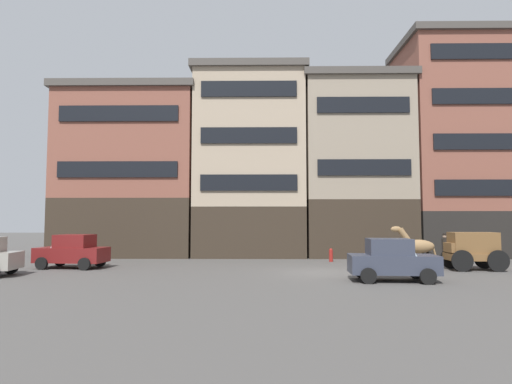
{
  "coord_description": "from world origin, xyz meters",
  "views": [
    {
      "loc": [
        -3.07,
        -20.85,
        2.68
      ],
      "look_at": [
        -3.35,
        2.05,
        4.19
      ],
      "focal_mm": 28.91,
      "sensor_mm": 36.0,
      "label": 1
    }
  ],
  "objects_px": {
    "sedan_light": "(73,251)",
    "pedestrian_officer": "(445,246)",
    "sedan_dark": "(392,260)",
    "draft_horse": "(416,246)",
    "fire_hydrant_curbside": "(331,255)",
    "cargo_wagon": "(472,248)"
  },
  "relations": [
    {
      "from": "sedan_light",
      "to": "pedestrian_officer",
      "type": "xyz_separation_m",
      "value": [
        21.78,
        3.36,
        0.07
      ]
    },
    {
      "from": "draft_horse",
      "to": "sedan_dark",
      "type": "xyz_separation_m",
      "value": [
        -2.51,
        -3.89,
        -0.36
      ]
    },
    {
      "from": "draft_horse",
      "to": "pedestrian_officer",
      "type": "xyz_separation_m",
      "value": [
        3.26,
        3.98,
        -0.29
      ]
    },
    {
      "from": "cargo_wagon",
      "to": "sedan_dark",
      "type": "distance_m",
      "value": 6.71
    },
    {
      "from": "cargo_wagon",
      "to": "fire_hydrant_curbside",
      "type": "distance_m",
      "value": 7.98
    },
    {
      "from": "sedan_light",
      "to": "sedan_dark",
      "type": "bearing_deg",
      "value": -15.74
    },
    {
      "from": "sedan_dark",
      "to": "fire_hydrant_curbside",
      "type": "xyz_separation_m",
      "value": [
        -1.27,
        8.11,
        -0.49
      ]
    },
    {
      "from": "sedan_light",
      "to": "fire_hydrant_curbside",
      "type": "distance_m",
      "value": 15.18
    },
    {
      "from": "sedan_dark",
      "to": "draft_horse",
      "type": "bearing_deg",
      "value": 57.18
    },
    {
      "from": "sedan_light",
      "to": "pedestrian_officer",
      "type": "bearing_deg",
      "value": 8.78
    },
    {
      "from": "sedan_light",
      "to": "fire_hydrant_curbside",
      "type": "bearing_deg",
      "value": 13.73
    },
    {
      "from": "sedan_dark",
      "to": "sedan_light",
      "type": "height_order",
      "value": "same"
    },
    {
      "from": "sedan_dark",
      "to": "pedestrian_officer",
      "type": "height_order",
      "value": "sedan_dark"
    },
    {
      "from": "pedestrian_officer",
      "to": "draft_horse",
      "type": "bearing_deg",
      "value": -129.37
    },
    {
      "from": "sedan_light",
      "to": "pedestrian_officer",
      "type": "distance_m",
      "value": 22.04
    },
    {
      "from": "draft_horse",
      "to": "sedan_dark",
      "type": "relative_size",
      "value": 0.62
    },
    {
      "from": "pedestrian_officer",
      "to": "fire_hydrant_curbside",
      "type": "distance_m",
      "value": 7.07
    },
    {
      "from": "draft_horse",
      "to": "fire_hydrant_curbside",
      "type": "distance_m",
      "value": 5.73
    },
    {
      "from": "sedan_light",
      "to": "pedestrian_officer",
      "type": "relative_size",
      "value": 2.14
    },
    {
      "from": "sedan_dark",
      "to": "pedestrian_officer",
      "type": "xyz_separation_m",
      "value": [
        5.78,
        7.87,
        0.07
      ]
    },
    {
      "from": "draft_horse",
      "to": "pedestrian_officer",
      "type": "relative_size",
      "value": 1.31
    },
    {
      "from": "cargo_wagon",
      "to": "pedestrian_officer",
      "type": "xyz_separation_m",
      "value": [
        0.31,
        3.98,
        -0.17
      ]
    }
  ]
}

